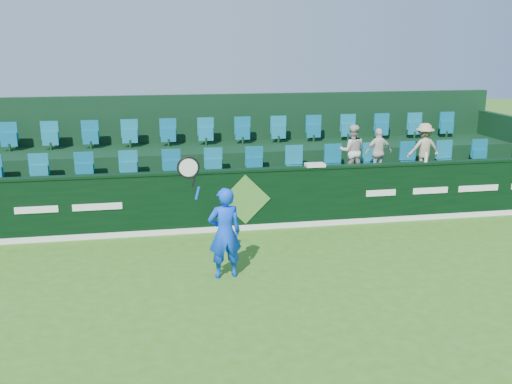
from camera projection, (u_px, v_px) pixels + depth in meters
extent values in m
plane|color=#326E1A|center=(286.00, 310.00, 8.78)|extent=(60.00, 60.00, 0.00)
cube|color=black|center=(245.00, 200.00, 12.42)|extent=(16.00, 0.20, 1.30)
cube|color=black|center=(244.00, 170.00, 12.25)|extent=(16.00, 0.24, 0.05)
cube|color=white|center=(246.00, 228.00, 12.46)|extent=(16.00, 0.02, 0.12)
cube|color=#47822F|center=(245.00, 200.00, 12.30)|extent=(1.10, 0.02, 1.10)
cube|color=white|center=(36.00, 210.00, 11.55)|extent=(0.85, 0.01, 0.14)
cube|color=white|center=(97.00, 207.00, 11.76)|extent=(1.00, 0.01, 0.14)
cube|color=white|center=(381.00, 193.00, 12.84)|extent=(0.70, 0.01, 0.14)
cube|color=white|center=(430.00, 191.00, 13.05)|extent=(0.85, 0.01, 0.14)
cube|color=white|center=(478.00, 188.00, 13.26)|extent=(1.00, 0.01, 0.14)
cube|color=black|center=(237.00, 198.00, 13.53)|extent=(16.00, 2.00, 0.80)
cube|color=black|center=(227.00, 171.00, 15.27)|extent=(16.00, 1.80, 1.30)
cube|color=black|center=(222.00, 141.00, 16.06)|extent=(16.00, 0.20, 2.60)
cube|color=#126E89|center=(234.00, 166.00, 13.73)|extent=(13.50, 0.50, 0.60)
cube|color=#126E89|center=(225.00, 134.00, 15.31)|extent=(13.50, 0.50, 0.60)
imported|color=blue|center=(225.00, 233.00, 9.82)|extent=(0.62, 0.44, 1.61)
cylinder|color=#143FBF|center=(198.00, 193.00, 9.45)|extent=(0.10, 0.04, 0.22)
cylinder|color=black|center=(194.00, 181.00, 9.39)|extent=(0.08, 0.03, 0.20)
torus|color=black|center=(188.00, 167.00, 9.32)|extent=(0.46, 0.04, 0.46)
cylinder|color=silver|center=(188.00, 167.00, 9.32)|extent=(0.38, 0.01, 0.38)
imported|color=beige|center=(352.00, 151.00, 13.77)|extent=(0.70, 0.59, 1.28)
imported|color=silver|center=(378.00, 152.00, 13.90)|extent=(0.71, 0.34, 1.18)
imported|color=tan|center=(424.00, 149.00, 14.10)|extent=(0.83, 0.48, 1.27)
cube|color=silver|center=(315.00, 165.00, 12.50)|extent=(0.42, 0.28, 0.06)
cylinder|color=white|center=(426.00, 157.00, 12.94)|extent=(0.07, 0.07, 0.23)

